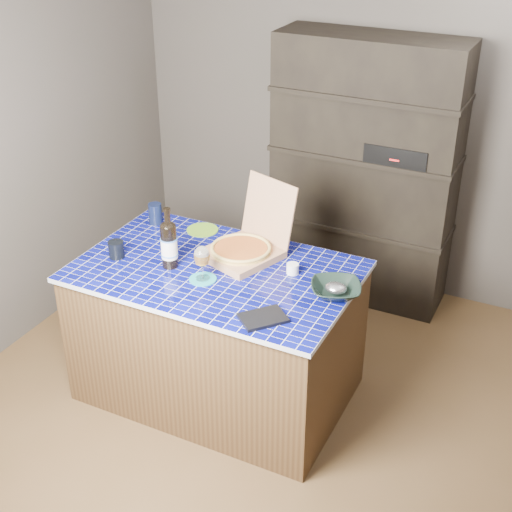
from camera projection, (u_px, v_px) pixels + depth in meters
The scene contains 14 objects.
room at pixel (264, 216), 3.36m from camera, with size 3.50×3.50×3.50m.
shelving_unit at pixel (365, 173), 4.72m from camera, with size 1.20×0.41×1.80m.
kitchen_island at pixel (218, 332), 3.98m from camera, with size 1.48×0.94×0.81m.
pizza_box at pixel (244, 247), 3.89m from camera, with size 0.48×0.53×0.39m.
mead_bottle at pixel (169, 244), 3.75m from camera, with size 0.09×0.09×0.34m.
teal_trivet at pixel (203, 279), 3.69m from camera, with size 0.14×0.14×0.01m, color teal.
wine_glass at pixel (202, 257), 3.63m from camera, with size 0.08×0.08×0.19m.
tumbler at pixel (116, 249), 3.88m from camera, with size 0.09×0.09×0.09m, color black.
dvd_case at pixel (263, 318), 3.37m from camera, with size 0.15×0.21×0.02m, color black.
bowl at pixel (336, 290), 3.55m from camera, with size 0.25×0.25×0.06m, color black.
foil_contents at pixel (336, 288), 3.54m from camera, with size 0.11×0.09×0.05m, color #A7A8B2.
white_jar at pixel (293, 269), 3.74m from camera, with size 0.06×0.06×0.06m, color white.
navy_cup at pixel (155, 214), 4.24m from camera, with size 0.08×0.08×0.12m, color black.
green_trivet at pixel (202, 230), 4.19m from camera, with size 0.19×0.19×0.01m, color #6BA924.
Camera 1 is at (1.31, -2.73, 2.71)m, focal length 50.00 mm.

